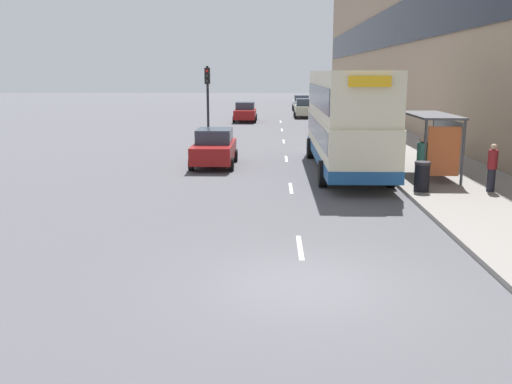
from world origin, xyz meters
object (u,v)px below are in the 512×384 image
car_0 (214,148)px  double_decker_bus_near (346,119)px  litter_bin (422,176)px  pedestrian_at_shelter (492,167)px  traffic_light_far_kerb (208,93)px  car_3 (245,112)px  car_1 (304,108)px  pedestrian_1 (421,160)px  car_2 (301,103)px  pedestrian_3 (446,141)px  bus_shelter (437,134)px

car_0 → double_decker_bus_near: bearing=167.6°
car_0 → litter_bin: car_0 is taller
pedestrian_at_shelter → traffic_light_far_kerb: 17.30m
car_3 → car_0: bearing=89.4°
car_1 → pedestrian_1: 34.05m
car_2 → litter_bin: car_2 is taller
traffic_light_far_kerb → pedestrian_1: bearing=-51.6°
car_2 → car_3: 16.69m
pedestrian_3 → litter_bin: bearing=-112.4°
bus_shelter → pedestrian_1: bearing=-121.7°
car_1 → car_3: bearing=-138.3°
car_3 → traffic_light_far_kerb: (-1.29, -17.49, 2.26)m
bus_shelter → car_2: size_ratio=0.93×
bus_shelter → pedestrian_1: bus_shelter is taller
car_2 → traffic_light_far_kerb: bearing=-101.8°
car_3 → traffic_light_far_kerb: 17.68m
pedestrian_1 → bus_shelter: bearing=58.3°
litter_bin → car_1: bearing=93.6°
double_decker_bus_near → litter_bin: (2.08, -4.93, -1.62)m
pedestrian_at_shelter → pedestrian_1: size_ratio=0.94×
car_2 → litter_bin: bearing=-87.5°
bus_shelter → pedestrian_3: bus_shelter is taller
car_3 → litter_bin: size_ratio=4.16×
car_0 → litter_bin: 10.08m
car_1 → pedestrian_1: pedestrian_1 is taller
car_2 → car_0: bearing=-98.5°
bus_shelter → car_3: 29.01m
pedestrian_1 → litter_bin: pedestrian_1 is taller
car_0 → car_1: size_ratio=1.00×
pedestrian_3 → litter_bin: size_ratio=1.77×
bus_shelter → traffic_light_far_kerb: 14.40m
pedestrian_3 → double_decker_bus_near: bearing=-156.9°
litter_bin → pedestrian_at_shelter: bearing=1.0°
pedestrian_1 → car_0: bearing=149.0°
car_2 → litter_bin: 46.15m
car_3 → litter_bin: 31.35m
bus_shelter → double_decker_bus_near: 3.94m
bus_shelter → pedestrian_1: 1.97m
double_decker_bus_near → pedestrian_3: bearing=23.1°
pedestrian_3 → pedestrian_at_shelter: bearing=-93.9°
car_2 → pedestrian_at_shelter: bearing=-84.5°
pedestrian_at_shelter → pedestrian_1: 2.47m
car_2 → pedestrian_3: pedestrian_3 is taller
car_0 → pedestrian_at_shelter: size_ratio=2.54×
car_3 → pedestrian_1: pedestrian_1 is taller
traffic_light_far_kerb → pedestrian_3: bearing=-26.3°
car_1 → litter_bin: 35.30m
car_0 → pedestrian_3: pedestrian_3 is taller
car_3 → pedestrian_3: (10.56, -23.35, 0.24)m
car_1 → litter_bin: car_1 is taller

